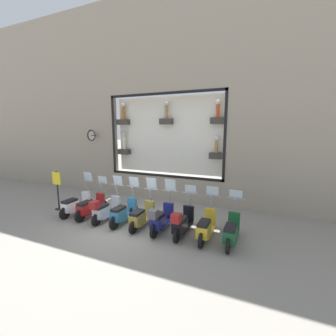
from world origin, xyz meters
The scene contains 12 objects.
ground_plane centered at (0.00, 0.00, 0.00)m, with size 120.00×120.00×0.00m, color gray.
building_facade centered at (3.60, 0.00, 4.97)m, with size 1.22×36.00×9.74m.
scooter_green_0 centered at (0.17, -3.73, 0.42)m, with size 1.79×0.61×1.53m.
scooter_yellow_1 centered at (0.17, -2.94, 0.42)m, with size 1.80×0.61×1.57m.
scooter_black_2 centered at (0.11, -2.15, 0.46)m, with size 1.79×0.61×1.54m.
scooter_navy_3 centered at (0.11, -1.36, 0.47)m, with size 1.80×0.60×1.69m.
scooter_olive_4 centered at (0.17, -0.57, 0.42)m, with size 1.79×0.60×1.67m.
scooter_teal_5 centered at (0.18, 0.22, 0.43)m, with size 1.80×0.60×1.64m.
scooter_silver_6 centered at (0.11, 1.01, 0.46)m, with size 1.79×0.60×1.63m.
scooter_red_7 centered at (0.17, 1.79, 0.43)m, with size 1.80×0.61×1.54m.
scooter_white_8 centered at (0.17, 2.58, 0.43)m, with size 1.80×0.61×1.67m.
shop_sign_post centered at (0.35, 3.74, 0.94)m, with size 0.36×0.45×1.73m.
Camera 1 is at (-6.52, -4.48, 3.50)m, focal length 24.00 mm.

